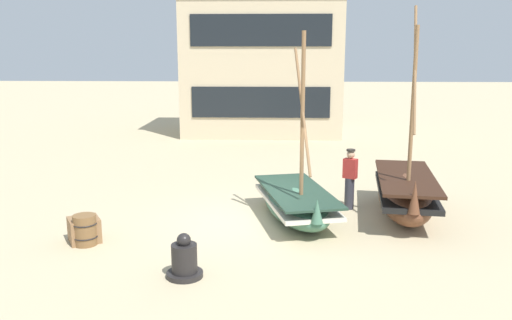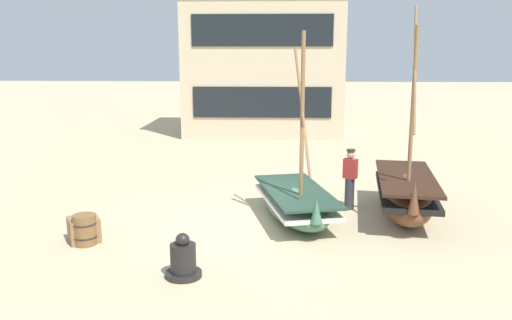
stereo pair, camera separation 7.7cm
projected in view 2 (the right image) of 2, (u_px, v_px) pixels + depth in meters
ground_plane at (254, 221)px, 13.83m from camera, size 120.00×120.00×0.00m
fishing_boat_near_left at (296, 203)px, 13.79m from camera, size 2.28×3.89×4.79m
fishing_boat_centre_large at (406, 194)px, 14.07m from camera, size 1.94×4.20×5.42m
fisherman_by_hull at (350, 180)px, 14.69m from camera, size 0.42×0.37×1.68m
capstan_winch at (183, 260)px, 10.37m from camera, size 0.72×0.72×0.89m
wooden_barrel at (85, 230)px, 12.09m from camera, size 0.56×0.56×0.70m
cargo_crate at (84, 230)px, 12.32m from camera, size 0.91×0.91×0.56m
harbor_building_main at (264, 65)px, 27.73m from camera, size 8.22×5.23×7.03m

